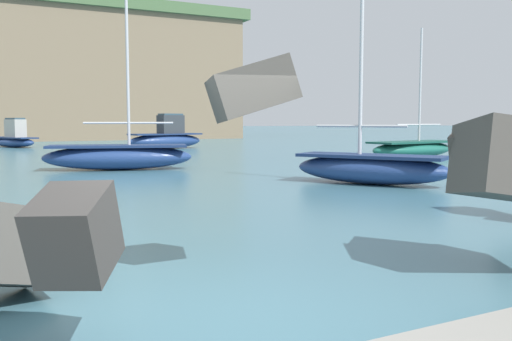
{
  "coord_description": "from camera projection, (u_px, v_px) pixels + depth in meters",
  "views": [
    {
      "loc": [
        -2.12,
        -5.1,
        1.97
      ],
      "look_at": [
        0.76,
        0.5,
        1.4
      ],
      "focal_mm": 38.17,
      "sensor_mm": 36.0,
      "label": 1
    }
  ],
  "objects": [
    {
      "name": "ground_plane",
      "position": [
        213.0,
        311.0,
        5.66
      ],
      "size": [
        400.0,
        400.0,
        0.0
      ],
      "primitive_type": "plane",
      "color": "#42707F"
    },
    {
      "name": "breakwater_jetty",
      "position": [
        16.0,
        198.0,
        5.58
      ],
      "size": [
        31.28,
        6.16,
        2.88
      ],
      "color": "slate",
      "rests_on": "ground"
    },
    {
      "name": "boat_near_left",
      "position": [
        118.0,
        156.0,
        22.1
      ],
      "size": [
        6.18,
        3.3,
        7.43
      ],
      "color": "navy",
      "rests_on": "ground"
    },
    {
      "name": "boat_near_right",
      "position": [
        413.0,
        148.0,
        29.5
      ],
      "size": [
        6.3,
        2.78,
        6.97
      ],
      "color": "#1E6656",
      "rests_on": "ground"
    },
    {
      "name": "boat_mid_left",
      "position": [
        167.0,
        138.0,
        39.34
      ],
      "size": [
        6.0,
        2.95,
        2.53
      ],
      "color": "navy",
      "rests_on": "ground"
    },
    {
      "name": "boat_mid_centre",
      "position": [
        14.0,
        138.0,
        41.49
      ],
      "size": [
        3.65,
        5.39,
        2.23
      ],
      "color": "navy",
      "rests_on": "ground"
    },
    {
      "name": "boat_mid_right",
      "position": [
        371.0,
        167.0,
        17.11
      ],
      "size": [
        3.96,
        5.07,
        6.51
      ],
      "color": "navy",
      "rests_on": "ground"
    }
  ]
}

